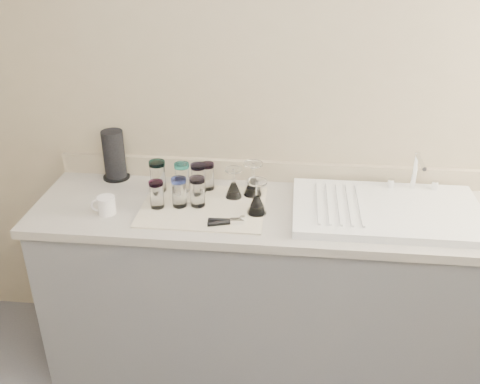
# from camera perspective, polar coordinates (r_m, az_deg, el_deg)

# --- Properties ---
(room_envelope) EXTENTS (3.54, 3.50, 2.52)m
(room_envelope) POSITION_cam_1_polar(r_m,az_deg,el_deg) (1.04, -1.49, -1.96)
(room_envelope) COLOR #55545A
(room_envelope) RESTS_ON ground
(counter_unit) EXTENTS (2.06, 0.62, 0.90)m
(counter_unit) POSITION_cam_1_polar(r_m,az_deg,el_deg) (2.65, 2.15, -10.20)
(counter_unit) COLOR slate
(counter_unit) RESTS_ON ground
(sink_unit) EXTENTS (0.82, 0.50, 0.22)m
(sink_unit) POSITION_cam_1_polar(r_m,az_deg,el_deg) (2.43, 15.45, -1.85)
(sink_unit) COLOR white
(sink_unit) RESTS_ON counter_unit
(dish_towel) EXTENTS (0.55, 0.42, 0.01)m
(dish_towel) POSITION_cam_1_polar(r_m,az_deg,el_deg) (2.41, -3.94, -1.58)
(dish_towel) COLOR silver
(dish_towel) RESTS_ON counter_unit
(tumbler_teal) EXTENTS (0.08, 0.08, 0.15)m
(tumbler_teal) POSITION_cam_1_polar(r_m,az_deg,el_deg) (2.53, -8.76, 1.69)
(tumbler_teal) COLOR white
(tumbler_teal) RESTS_ON dish_towel
(tumbler_cyan) EXTENTS (0.07, 0.07, 0.14)m
(tumbler_cyan) POSITION_cam_1_polar(r_m,az_deg,el_deg) (2.51, -6.19, 1.57)
(tumbler_cyan) COLOR white
(tumbler_cyan) RESTS_ON dish_towel
(tumbler_purple) EXTENTS (0.07, 0.07, 0.14)m
(tumbler_purple) POSITION_cam_1_polar(r_m,az_deg,el_deg) (2.50, -4.45, 1.49)
(tumbler_purple) COLOR white
(tumbler_purple) RESTS_ON dish_towel
(tumbler_magenta) EXTENTS (0.06, 0.06, 0.13)m
(tumbler_magenta) POSITION_cam_1_polar(r_m,az_deg,el_deg) (2.39, -8.88, -0.24)
(tumbler_magenta) COLOR white
(tumbler_magenta) RESTS_ON dish_towel
(tumbler_blue) EXTENTS (0.07, 0.07, 0.14)m
(tumbler_blue) POSITION_cam_1_polar(r_m,az_deg,el_deg) (2.39, -6.51, 0.00)
(tumbler_blue) COLOR white
(tumbler_blue) RESTS_ON dish_towel
(tumbler_lavender) EXTENTS (0.07, 0.07, 0.14)m
(tumbler_lavender) POSITION_cam_1_polar(r_m,az_deg,el_deg) (2.38, -4.56, 0.05)
(tumbler_lavender) COLOR white
(tumbler_lavender) RESTS_ON dish_towel
(tumbler_extra) EXTENTS (0.07, 0.07, 0.13)m
(tumbler_extra) POSITION_cam_1_polar(r_m,az_deg,el_deg) (2.53, -3.48, 1.72)
(tumbler_extra) COLOR white
(tumbler_extra) RESTS_ON dish_towel
(goblet_back_left) EXTENTS (0.08, 0.08, 0.14)m
(goblet_back_left) POSITION_cam_1_polar(r_m,az_deg,el_deg) (2.46, -0.69, 0.50)
(goblet_back_left) COLOR white
(goblet_back_left) RESTS_ON dish_towel
(goblet_back_right) EXTENTS (0.09, 0.09, 0.16)m
(goblet_back_right) POSITION_cam_1_polar(r_m,az_deg,el_deg) (2.48, 1.39, 0.88)
(goblet_back_right) COLOR white
(goblet_back_right) RESTS_ON dish_towel
(goblet_front_right) EXTENTS (0.09, 0.09, 0.16)m
(goblet_front_right) POSITION_cam_1_polar(r_m,az_deg,el_deg) (2.32, 1.81, -1.08)
(goblet_front_right) COLOR white
(goblet_front_right) RESTS_ON dish_towel
(can_opener) EXTENTS (0.16, 0.07, 0.02)m
(can_opener) POSITION_cam_1_polar(r_m,az_deg,el_deg) (2.26, -1.48, -3.16)
(can_opener) COLOR silver
(can_opener) RESTS_ON dish_towel
(white_mug) EXTENTS (0.11, 0.09, 0.08)m
(white_mug) POSITION_cam_1_polar(r_m,az_deg,el_deg) (2.41, -14.11, -1.38)
(white_mug) COLOR white
(white_mug) RESTS_ON counter_unit
(paper_towel_roll) EXTENTS (0.13, 0.13, 0.25)m
(paper_towel_roll) POSITION_cam_1_polar(r_m,az_deg,el_deg) (2.70, -13.27, 3.81)
(paper_towel_roll) COLOR black
(paper_towel_roll) RESTS_ON counter_unit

